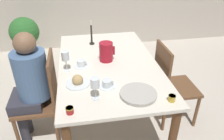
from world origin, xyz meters
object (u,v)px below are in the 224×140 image
object	(u,v)px
wine_glass_water	(65,57)
wine_glass_juice	(95,84)
bread_plate	(78,81)
candlestick_tall	(92,35)
teacup_near_person	(107,84)
jam_jar_amber	(172,98)
person_seated	(29,81)
serving_tray	(138,94)
jam_jar_red	(70,110)
chair_person_side	(43,98)
potted_plant	(25,36)
chair_opposite	(170,83)
teacup_across	(81,64)
red_pitcher	(106,52)

from	to	relation	value
wine_glass_water	wine_glass_juice	world-z (taller)	wine_glass_water
bread_plate	candlestick_tall	bearing A→B (deg)	76.77
teacup_near_person	jam_jar_amber	size ratio (longest dim) A/B	2.37
person_seated	serving_tray	xyz separation A→B (m)	(0.91, -0.47, 0.08)
bread_plate	jam_jar_red	size ratio (longest dim) A/B	3.62
chair_person_side	jam_jar_red	world-z (taller)	chair_person_side
wine_glass_water	potted_plant	distance (m)	1.79
wine_glass_water	serving_tray	xyz separation A→B (m)	(0.56, -0.49, -0.13)
chair_opposite	chair_person_side	bearing A→B (deg)	-88.89
chair_opposite	teacup_across	world-z (taller)	chair_opposite
red_pitcher	bread_plate	world-z (taller)	red_pitcher
jam_jar_red	person_seated	bearing A→B (deg)	123.00
chair_person_side	person_seated	world-z (taller)	person_seated
teacup_across	serving_tray	bearing A→B (deg)	-52.58
chair_person_side	wine_glass_water	distance (m)	0.49
chair_person_side	teacup_across	bearing A→B (deg)	-79.03
teacup_across	jam_jar_amber	world-z (taller)	teacup_across
person_seated	potted_plant	xyz separation A→B (m)	(-0.33, 1.63, -0.16)
chair_person_side	chair_opposite	world-z (taller)	same
bread_plate	potted_plant	distance (m)	2.03
person_seated	serving_tray	distance (m)	1.03
chair_person_side	person_seated	xyz separation A→B (m)	(-0.09, -0.01, 0.20)
wine_glass_water	teacup_near_person	xyz separation A→B (m)	(0.33, -0.33, -0.12)
jam_jar_amber	candlestick_tall	size ratio (longest dim) A/B	0.20
red_pitcher	wine_glass_juice	size ratio (longest dim) A/B	1.06
person_seated	jam_jar_red	distance (m)	0.70
red_pitcher	teacup_across	distance (m)	0.28
wine_glass_juice	jam_jar_amber	size ratio (longest dim) A/B	3.21
wine_glass_water	teacup_near_person	bearing A→B (deg)	-44.42
teacup_near_person	wine_glass_juice	bearing A→B (deg)	-127.90
jam_jar_amber	jam_jar_red	distance (m)	0.77
red_pitcher	teacup_near_person	xyz separation A→B (m)	(-0.06, -0.47, -0.07)
chair_person_side	jam_jar_amber	world-z (taller)	chair_person_side
chair_opposite	teacup_across	size ratio (longest dim) A/B	6.79
chair_person_side	wine_glass_water	world-z (taller)	wine_glass_water
bread_plate	jam_jar_red	bearing A→B (deg)	-100.69
red_pitcher	teacup_across	bearing A→B (deg)	-162.00
potted_plant	bread_plate	bearing A→B (deg)	-67.18
person_seated	teacup_across	bearing A→B (deg)	-80.45
chair_opposite	potted_plant	world-z (taller)	chair_opposite
potted_plant	wine_glass_water	bearing A→B (deg)	-66.89
person_seated	red_pitcher	bearing A→B (deg)	-77.48
jam_jar_amber	potted_plant	size ratio (longest dim) A/B	0.07
red_pitcher	potted_plant	world-z (taller)	red_pitcher
teacup_near_person	teacup_across	distance (m)	0.43
person_seated	chair_person_side	bearing A→B (deg)	-86.80
red_pitcher	candlestick_tall	bearing A→B (deg)	103.57
bread_plate	teacup_across	bearing A→B (deg)	81.66
teacup_across	candlestick_tall	distance (m)	0.55
red_pitcher	teacup_across	size ratio (longest dim) A/B	1.43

